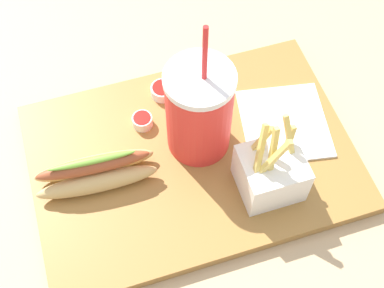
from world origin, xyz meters
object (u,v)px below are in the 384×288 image
Objects in this scene: soda_cup at (199,111)px; hot_dog_1 at (95,171)px; ketchup_cup_2 at (162,90)px; napkin_stack at (284,123)px; ketchup_cup_1 at (142,121)px; fries_basket at (271,172)px.

soda_cup is 0.17m from hot_dog_1.
napkin_stack is at bearing -34.27° from ketchup_cup_2.
ketchup_cup_1 reaches higher than napkin_stack.
ketchup_cup_2 is at bearing 105.65° from soda_cup.
ketchup_cup_1 and ketchup_cup_2 have the same top height.
fries_basket is 0.21m from ketchup_cup_1.
hot_dog_1 is at bearing -140.05° from ketchup_cup_1.
ketchup_cup_1 is 0.22m from napkin_stack.
hot_dog_1 is 0.18m from ketchup_cup_2.
fries_basket reaches higher than ketchup_cup_1.
soda_cup is 0.16m from napkin_stack.
hot_dog_1 reaches higher than ketchup_cup_2.
fries_basket is at bearing -46.92° from ketchup_cup_1.
ketchup_cup_2 is 0.27× the size of napkin_stack.
soda_cup reaches higher than ketchup_cup_1.
ketchup_cup_1 is 0.06m from ketchup_cup_2.
soda_cup is 1.74× the size of napkin_stack.
soda_cup is 0.12m from ketchup_cup_2.
ketchup_cup_2 is at bearing 45.71° from ketchup_cup_1.
soda_cup is 1.36× the size of hot_dog_1.
ketchup_cup_1 is 0.23× the size of napkin_stack.
napkin_stack is at bearing -17.32° from ketchup_cup_1.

